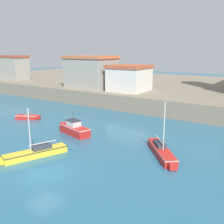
# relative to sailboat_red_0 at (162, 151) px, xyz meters

# --- Properties ---
(ground_plane) EXTENTS (200.00, 200.00, 0.00)m
(ground_plane) POSITION_rel_sailboat_red_0_xyz_m (-6.02, -8.57, -0.42)
(ground_plane) COLOR #28607F
(quay_seawall) EXTENTS (120.00, 40.00, 2.49)m
(quay_seawall) POSITION_rel_sailboat_red_0_xyz_m (-6.02, 32.73, 0.82)
(quay_seawall) COLOR gray
(quay_seawall) RESTS_ON ground
(sailboat_red_0) EXTENTS (4.74, 5.43, 5.05)m
(sailboat_red_0) POSITION_rel_sailboat_red_0_xyz_m (0.00, 0.00, 0.00)
(sailboat_red_0) COLOR red
(sailboat_red_0) RESTS_ON ground
(dinghy_red_1) EXTENTS (3.33, 2.35, 0.64)m
(dinghy_red_1) POSITION_rel_sailboat_red_0_xyz_m (-20.76, 1.61, -0.12)
(dinghy_red_1) COLOR red
(dinghy_red_1) RESTS_ON ground
(motorboat_red_2) EXTENTS (4.98, 2.50, 2.56)m
(motorboat_red_2) POSITION_rel_sailboat_red_0_xyz_m (-10.81, 0.19, 0.19)
(motorboat_red_2) COLOR red
(motorboat_red_2) RESTS_ON ground
(sailboat_yellow_4) EXTENTS (3.17, 6.09, 4.53)m
(sailboat_yellow_4) POSITION_rel_sailboat_red_0_xyz_m (-9.23, -6.70, -0.03)
(sailboat_yellow_4) COLOR yellow
(sailboat_yellow_4) RESTS_ON ground
(harbor_shed_near_wharf) EXTENTS (8.55, 6.86, 5.88)m
(harbor_shed_near_wharf) POSITION_rel_sailboat_red_0_xyz_m (-22.02, 17.59, 5.03)
(harbor_shed_near_wharf) COLOR gray
(harbor_shed_near_wharf) RESTS_ON quay_seawall
(harbor_shed_mid_row) EXTENTS (7.28, 4.31, 5.72)m
(harbor_shed_mid_row) POSITION_rel_sailboat_red_0_xyz_m (-46.02, 18.02, 4.94)
(harbor_shed_mid_row) COLOR gray
(harbor_shed_mid_row) RESTS_ON quay_seawall
(harbor_shed_far_end) EXTENTS (6.20, 6.38, 4.41)m
(harbor_shed_far_end) POSITION_rel_sailboat_red_0_xyz_m (-14.02, 17.97, 4.29)
(harbor_shed_far_end) COLOR silver
(harbor_shed_far_end) RESTS_ON quay_seawall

